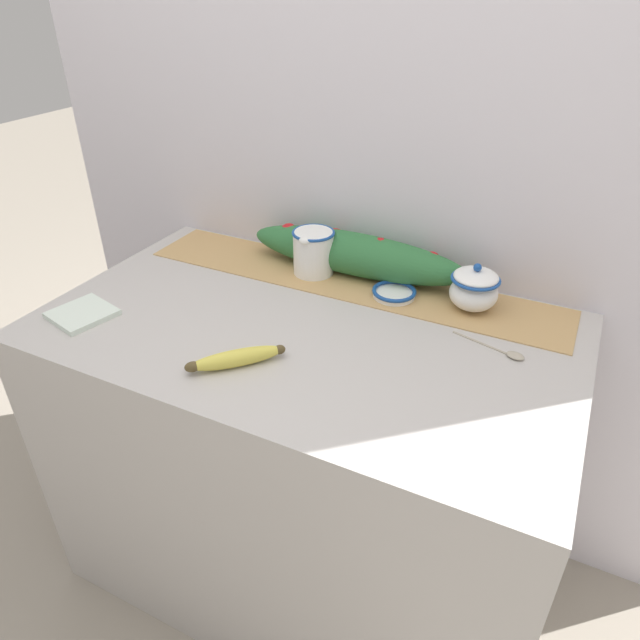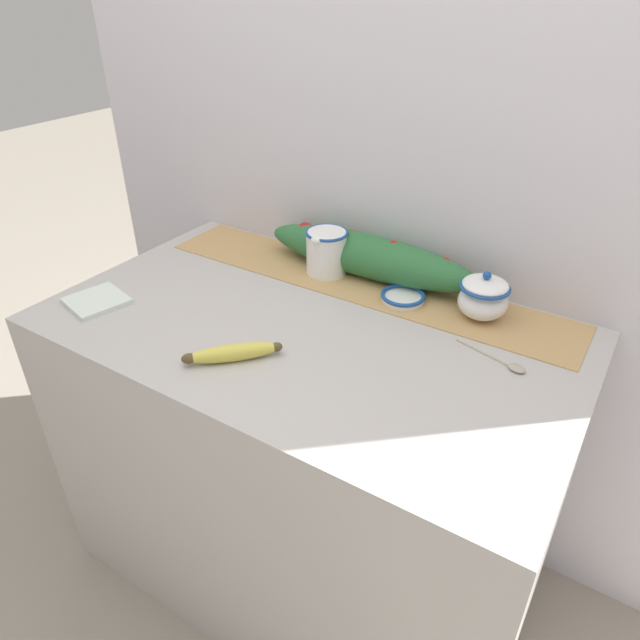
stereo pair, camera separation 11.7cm
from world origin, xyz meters
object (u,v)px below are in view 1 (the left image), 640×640
object	(u,v)px
small_dish	(394,293)
banana	(236,358)
sugar_bowl	(474,289)
spoon	(510,354)
napkin_stack	(82,314)
cream_pitcher	(314,251)

from	to	relation	value
small_dish	banana	bearing A→B (deg)	-114.87
sugar_bowl	small_dish	bearing A→B (deg)	-171.20
spoon	napkin_stack	world-z (taller)	napkin_stack
small_dish	napkin_stack	bearing A→B (deg)	-146.82
small_dish	napkin_stack	distance (m)	0.77
sugar_bowl	napkin_stack	world-z (taller)	sugar_bowl
banana	small_dish	bearing A→B (deg)	65.13
small_dish	napkin_stack	size ratio (longest dim) A/B	0.85
cream_pitcher	small_dish	bearing A→B (deg)	-7.20
cream_pitcher	banana	bearing A→B (deg)	-84.03
cream_pitcher	small_dish	distance (m)	0.25
small_dish	spoon	bearing A→B (deg)	-22.58
small_dish	spoon	distance (m)	0.34
spoon	cream_pitcher	bearing A→B (deg)	179.09
cream_pitcher	spoon	xyz separation A→B (m)	(0.56, -0.16, -0.06)
cream_pitcher	banana	world-z (taller)	cream_pitcher
cream_pitcher	napkin_stack	size ratio (longest dim) A/B	1.03
sugar_bowl	napkin_stack	xyz separation A→B (m)	(-0.83, -0.45, -0.05)
sugar_bowl	napkin_stack	bearing A→B (deg)	-151.65
sugar_bowl	napkin_stack	distance (m)	0.95
sugar_bowl	spoon	bearing A→B (deg)	-52.28
cream_pitcher	banana	size ratio (longest dim) A/B	0.79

